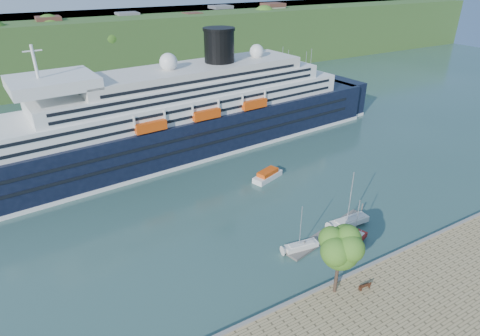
% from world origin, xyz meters
% --- Properties ---
extents(ground, '(400.00, 400.00, 0.00)m').
position_xyz_m(ground, '(0.00, 0.00, 0.00)').
color(ground, '#294A42').
rests_on(ground, ground).
extents(far_hillside, '(400.00, 50.00, 24.00)m').
position_xyz_m(far_hillside, '(0.00, 145.00, 12.00)').
color(far_hillside, '#335522').
rests_on(far_hillside, ground).
extents(quay_coping, '(220.00, 0.50, 0.30)m').
position_xyz_m(quay_coping, '(0.00, -0.20, 1.15)').
color(quay_coping, slate).
rests_on(quay_coping, promenade).
extents(cruise_ship, '(128.61, 28.87, 28.64)m').
position_xyz_m(cruise_ship, '(-5.37, 54.99, 14.32)').
color(cruise_ship, black).
rests_on(cruise_ship, ground).
extents(park_bench, '(1.85, 0.91, 1.14)m').
position_xyz_m(park_bench, '(-0.62, -3.20, 1.57)').
color(park_bench, '#412212').
rests_on(park_bench, promenade).
extents(promenade_tree, '(6.87, 6.87, 11.38)m').
position_xyz_m(promenade_tree, '(-4.57, -1.50, 6.69)').
color(promenade_tree, '#2E661B').
rests_on(promenade_tree, promenade).
extents(floating_pontoon, '(19.11, 6.40, 0.42)m').
position_xyz_m(floating_pontoon, '(4.50, 10.12, 0.21)').
color(floating_pontoon, '#68645D').
rests_on(floating_pontoon, ground).
extents(sailboat_white_near, '(6.38, 2.58, 8.00)m').
position_xyz_m(sailboat_white_near, '(-2.13, 8.97, 4.00)').
color(sailboat_white_near, silver).
rests_on(sailboat_white_near, ground).
extents(sailboat_red, '(6.75, 3.86, 8.42)m').
position_xyz_m(sailboat_red, '(6.32, 5.65, 4.21)').
color(sailboat_red, maroon).
rests_on(sailboat_red, ground).
extents(sailboat_white_far, '(8.17, 2.61, 10.44)m').
position_xyz_m(sailboat_white_far, '(9.25, 9.98, 5.22)').
color(sailboat_white_far, silver).
rests_on(sailboat_white_far, ground).
extents(tender_launch, '(7.96, 4.87, 2.08)m').
position_xyz_m(tender_launch, '(6.69, 32.07, 1.04)').
color(tender_launch, '#D4440C').
rests_on(tender_launch, ground).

